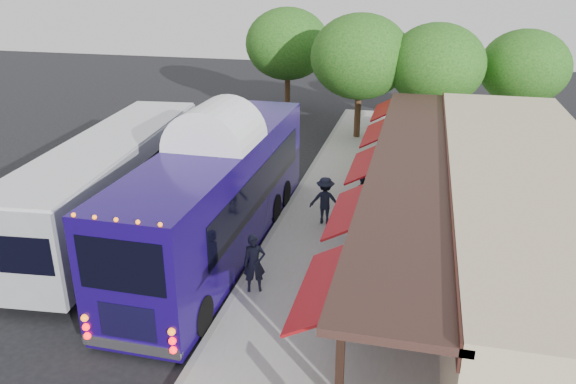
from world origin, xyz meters
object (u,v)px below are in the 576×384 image
Objects in this scene: ped_a at (254,263)px; ped_c at (362,196)px; city_bus at (112,179)px; ped_d at (325,200)px; ped_b at (342,294)px; coach_bus at (218,189)px.

ped_a is 6.77m from ped_c.
ped_c is (2.48, 6.30, -0.10)m from ped_a.
ped_c is (9.05, 2.85, -0.93)m from city_bus.
ped_a is 0.99× the size of ped_d.
ped_b is 7.48m from ped_c.
coach_bus is 7.09× the size of ped_d.
coach_bus reaches higher than ped_c.
city_bus is 8.02× the size of ped_c.
ped_d is at bearing 5.39° from ped_c.
city_bus is 7.09× the size of ped_d.
ped_d is (3.24, 2.61, -1.15)m from coach_bus.
ped_b reaches higher than ped_a.
city_bus is at bearing 7.89° from ped_d.
ped_c is (4.53, 3.64, -1.26)m from coach_bus.
city_bus reaches higher than ped_d.
ped_a is 5.40m from ped_d.
coach_bus reaches higher than city_bus.
coach_bus is at bearing 33.54° from ped_d.
ped_a is 1.12× the size of ped_c.
coach_bus reaches higher than ped_b.
coach_bus reaches higher than ped_d.
ped_a is 0.93× the size of ped_b.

